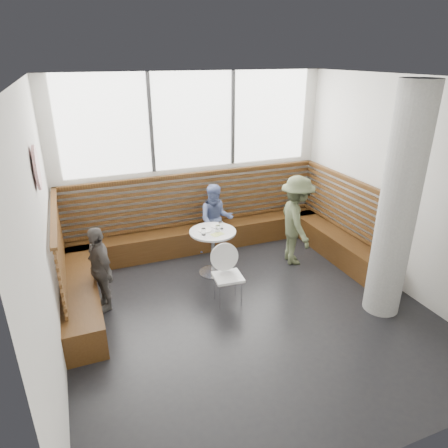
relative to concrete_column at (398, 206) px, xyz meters
name	(u,v)px	position (x,y,z in m)	size (l,w,h in m)	color
room	(252,209)	(-1.85, 0.60, 0.00)	(5.00, 5.00, 3.20)	silver
booth	(208,239)	(-1.85, 2.37, -1.19)	(5.00, 2.50, 1.44)	#402610
concrete_column	(398,206)	(0.00, 0.00, 0.00)	(0.50, 0.50, 3.20)	gray
wall_art	(37,168)	(-4.31, 1.00, 0.70)	(0.50, 0.50, 0.03)	white
cafe_table	(213,243)	(-1.95, 1.86, -1.04)	(0.77, 0.77, 0.79)	silver
cafe_chair	(226,270)	(-2.04, 1.02, -1.07)	(0.43, 0.42, 0.90)	white
adult_man	(296,221)	(-0.45, 1.72, -0.81)	(1.03, 0.59, 1.59)	#4F583A
child_back	(216,220)	(-1.62, 2.58, -0.94)	(0.64, 0.50, 1.33)	#6171A8
child_left	(100,269)	(-3.78, 1.52, -0.96)	(0.75, 0.31, 1.28)	#57524F
plate_near	(205,230)	(-2.06, 1.91, -0.80)	(0.22, 0.22, 0.02)	white
plate_far	(216,226)	(-1.83, 2.01, -0.81)	(0.19, 0.19, 0.01)	white
glass_left	(204,232)	(-2.13, 1.77, -0.76)	(0.07, 0.07, 0.11)	white
glass_mid	(218,229)	(-1.89, 1.79, -0.75)	(0.07, 0.07, 0.12)	white
glass_right	(221,225)	(-1.79, 1.91, -0.75)	(0.08, 0.08, 0.12)	white
menu_card	(217,234)	(-1.92, 1.71, -0.81)	(0.20, 0.14, 0.00)	#A5C64C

